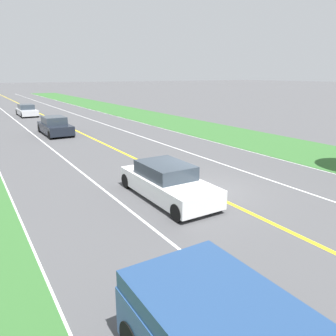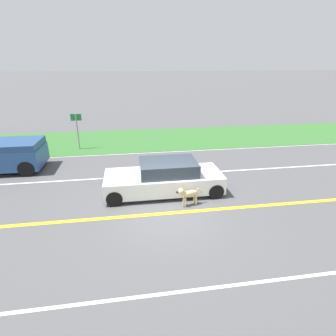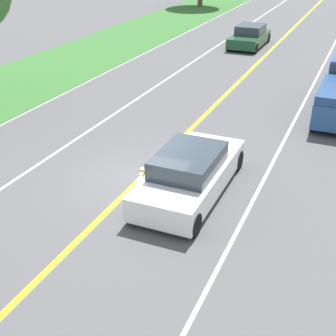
{
  "view_description": "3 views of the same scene",
  "coord_description": "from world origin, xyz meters",
  "px_view_note": "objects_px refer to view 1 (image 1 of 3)",
  "views": [
    {
      "loc": [
        8.06,
        10.18,
        4.7
      ],
      "look_at": [
        1.28,
        -0.74,
        1.01
      ],
      "focal_mm": 35.0,
      "sensor_mm": 36.0,
      "label": 1
    },
    {
      "loc": [
        -8.05,
        1.21,
        5.01
      ],
      "look_at": [
        1.95,
        -0.31,
        0.97
      ],
      "focal_mm": 28.0,
      "sensor_mm": 36.0,
      "label": 2
    },
    {
      "loc": [
        5.78,
        -11.19,
        6.85
      ],
      "look_at": [
        1.2,
        -0.58,
        0.92
      ],
      "focal_mm": 50.0,
      "sensor_mm": 36.0,
      "label": 3
    }
  ],
  "objects_px": {
    "ego_car": "(167,182)",
    "dog": "(183,176)",
    "car_trailing_near": "(55,126)",
    "car_trailing_mid": "(27,111)"
  },
  "relations": [
    {
      "from": "dog",
      "to": "car_trailing_mid",
      "type": "relative_size",
      "value": 0.24
    },
    {
      "from": "dog",
      "to": "car_trailing_near",
      "type": "relative_size",
      "value": 0.24
    },
    {
      "from": "car_trailing_near",
      "to": "dog",
      "type": "bearing_deg",
      "value": 95.28
    },
    {
      "from": "dog",
      "to": "car_trailing_mid",
      "type": "height_order",
      "value": "car_trailing_mid"
    },
    {
      "from": "ego_car",
      "to": "dog",
      "type": "xyz_separation_m",
      "value": [
        -1.23,
        -0.71,
        -0.15
      ]
    },
    {
      "from": "ego_car",
      "to": "dog",
      "type": "distance_m",
      "value": 1.43
    },
    {
      "from": "ego_car",
      "to": "car_trailing_near",
      "type": "bearing_deg",
      "value": -89.13
    },
    {
      "from": "dog",
      "to": "car_trailing_mid",
      "type": "xyz_separation_m",
      "value": [
        1.3,
        -30.39,
        0.13
      ]
    },
    {
      "from": "ego_car",
      "to": "car_trailing_near",
      "type": "xyz_separation_m",
      "value": [
        0.25,
        -16.81,
        0.02
      ]
    },
    {
      "from": "ego_car",
      "to": "dog",
      "type": "height_order",
      "value": "ego_car"
    }
  ]
}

